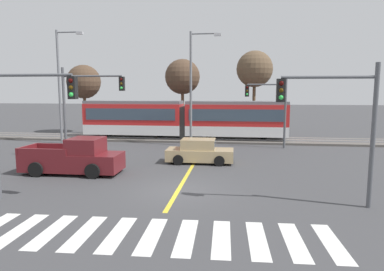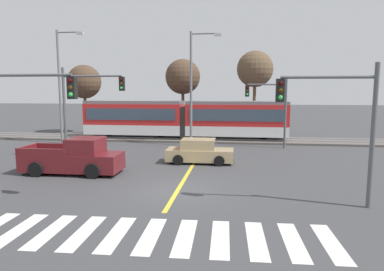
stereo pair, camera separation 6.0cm
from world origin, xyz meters
TOP-DOWN VIEW (x-y plane):
  - ground_plane at (0.00, 0.00)m, footprint 200.00×200.00m
  - track_bed at (0.00, 16.05)m, footprint 120.00×4.00m
  - rail_near at (0.00, 15.33)m, footprint 120.00×0.08m
  - rail_far at (0.00, 16.77)m, footprint 120.00×0.08m
  - light_rail_tram at (-2.15, 16.05)m, footprint 18.50×2.64m
  - crosswalk_stripe_1 at (-4.40, -5.07)m, footprint 0.65×2.82m
  - crosswalk_stripe_2 at (-3.30, -5.03)m, footprint 0.65×2.82m
  - crosswalk_stripe_3 at (-2.20, -4.99)m, footprint 0.65×2.82m
  - crosswalk_stripe_4 at (-1.10, -4.96)m, footprint 0.65×2.82m
  - crosswalk_stripe_5 at (0.00, -4.92)m, footprint 0.65×2.82m
  - crosswalk_stripe_6 at (1.10, -4.88)m, footprint 0.65×2.82m
  - crosswalk_stripe_7 at (2.20, -4.85)m, footprint 0.65×2.82m
  - crosswalk_stripe_8 at (3.30, -4.81)m, footprint 0.65×2.82m
  - crosswalk_stripe_9 at (4.40, -4.78)m, footprint 0.65×2.82m
  - crosswalk_stripe_10 at (5.50, -4.74)m, footprint 0.65×2.82m
  - lane_centre_line at (0.00, 5.57)m, footprint 0.20×16.98m
  - sedan_crossing at (0.34, 6.20)m, footprint 4.21×1.94m
  - pickup_truck at (-6.19, 2.54)m, footprint 5.41×2.27m
  - traffic_light_mid_left at (-7.28, 6.44)m, footprint 4.25×0.38m
  - traffic_light_far_right at (5.29, 12.62)m, footprint 3.25×0.38m
  - traffic_light_near_right at (6.48, -1.28)m, footprint 3.75×0.38m
  - traffic_light_near_left at (-6.04, -2.04)m, footprint 3.75×0.38m
  - street_lamp_west at (-12.18, 12.70)m, footprint 2.40×0.28m
  - street_lamp_centre at (-0.87, 12.80)m, footprint 2.51×0.28m
  - bare_tree_far_west at (-13.56, 20.04)m, footprint 3.56×3.56m
  - bare_tree_west at (-3.02, 20.62)m, footprint 3.63×3.63m
  - bare_tree_east at (4.38, 20.95)m, footprint 3.69×3.69m

SIDE VIEW (x-z plane):
  - ground_plane at x=0.00m, z-range 0.00..0.00m
  - lane_centre_line at x=0.00m, z-range 0.00..0.01m
  - crosswalk_stripe_1 at x=-4.40m, z-range 0.00..0.01m
  - crosswalk_stripe_2 at x=-3.30m, z-range 0.00..0.01m
  - crosswalk_stripe_3 at x=-2.20m, z-range 0.00..0.01m
  - crosswalk_stripe_4 at x=-1.10m, z-range 0.00..0.01m
  - crosswalk_stripe_5 at x=0.00m, z-range 0.00..0.01m
  - crosswalk_stripe_6 at x=1.10m, z-range 0.00..0.01m
  - crosswalk_stripe_7 at x=2.20m, z-range 0.00..0.01m
  - crosswalk_stripe_8 at x=3.30m, z-range 0.00..0.01m
  - crosswalk_stripe_9 at x=4.40m, z-range 0.00..0.01m
  - crosswalk_stripe_10 at x=5.50m, z-range 0.00..0.01m
  - track_bed at x=0.00m, z-range 0.00..0.18m
  - rail_near at x=0.00m, z-range 0.18..0.28m
  - rail_far at x=0.00m, z-range 0.18..0.28m
  - sedan_crossing at x=0.34m, z-range -0.06..1.46m
  - pickup_truck at x=-6.19m, z-range -0.15..1.83m
  - light_rail_tram at x=-2.15m, z-range 0.33..3.76m
  - traffic_light_far_right at x=5.29m, z-range 0.85..6.36m
  - traffic_light_near_right at x=6.48m, z-range 0.87..6.45m
  - traffic_light_near_left at x=-6.04m, z-range 0.92..6.49m
  - traffic_light_mid_left at x=-7.28m, z-range 0.95..6.99m
  - street_lamp_centre at x=-0.87m, z-range 0.63..9.85m
  - street_lamp_west at x=-12.18m, z-range 0.62..10.18m
  - bare_tree_far_west at x=-13.56m, z-range 1.82..9.08m
  - bare_tree_west at x=-3.02m, z-range 2.04..9.84m
  - bare_tree_east at x=4.38m, z-range 2.40..10.98m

